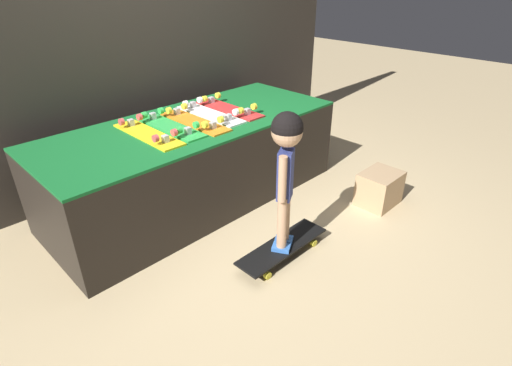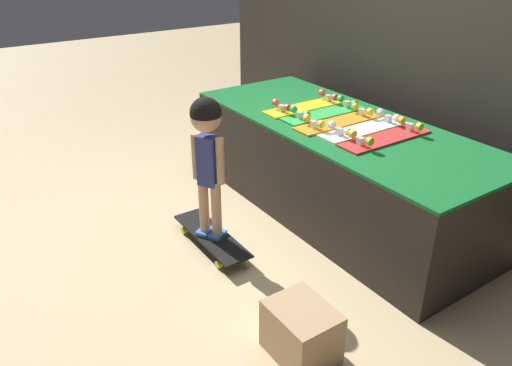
{
  "view_description": "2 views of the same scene",
  "coord_description": "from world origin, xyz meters",
  "px_view_note": "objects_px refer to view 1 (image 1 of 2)",
  "views": [
    {
      "loc": [
        -1.79,
        -1.91,
        1.8
      ],
      "look_at": [
        -0.0,
        -0.13,
        0.43
      ],
      "focal_mm": 28.0,
      "sensor_mm": 36.0,
      "label": 1
    },
    {
      "loc": [
        2.48,
        -1.82,
        1.94
      ],
      "look_at": [
        -0.04,
        -0.12,
        0.4
      ],
      "focal_mm": 35.0,
      "sensor_mm": 36.0,
      "label": 2
    }
  ],
  "objects_px": {
    "skateboard_yellow_on_rack": "(148,133)",
    "skateboard_on_floor": "(282,247)",
    "skateboard_white_on_rack": "(210,113)",
    "skateboard_orange_on_rack": "(194,121)",
    "skateboard_red_on_rack": "(229,108)",
    "storage_box": "(379,188)",
    "skateboard_green_on_rack": "(170,126)",
    "child": "(286,157)"
  },
  "relations": [
    {
      "from": "skateboard_yellow_on_rack",
      "to": "skateboard_orange_on_rack",
      "type": "relative_size",
      "value": 1.0
    },
    {
      "from": "skateboard_orange_on_rack",
      "to": "skateboard_green_on_rack",
      "type": "bearing_deg",
      "value": 168.88
    },
    {
      "from": "skateboard_yellow_on_rack",
      "to": "skateboard_on_floor",
      "type": "xyz_separation_m",
      "value": [
        0.33,
        -1.06,
        -0.65
      ]
    },
    {
      "from": "skateboard_on_floor",
      "to": "child",
      "type": "relative_size",
      "value": 0.77
    },
    {
      "from": "skateboard_green_on_rack",
      "to": "skateboard_orange_on_rack",
      "type": "height_order",
      "value": "same"
    },
    {
      "from": "child",
      "to": "skateboard_white_on_rack",
      "type": "bearing_deg",
      "value": 45.79
    },
    {
      "from": "skateboard_orange_on_rack",
      "to": "skateboard_white_on_rack",
      "type": "height_order",
      "value": "same"
    },
    {
      "from": "storage_box",
      "to": "child",
      "type": "bearing_deg",
      "value": 174.4
    },
    {
      "from": "skateboard_red_on_rack",
      "to": "storage_box",
      "type": "height_order",
      "value": "skateboard_red_on_rack"
    },
    {
      "from": "skateboard_green_on_rack",
      "to": "skateboard_red_on_rack",
      "type": "relative_size",
      "value": 1.0
    },
    {
      "from": "child",
      "to": "storage_box",
      "type": "height_order",
      "value": "child"
    },
    {
      "from": "skateboard_yellow_on_rack",
      "to": "skateboard_on_floor",
      "type": "height_order",
      "value": "skateboard_yellow_on_rack"
    },
    {
      "from": "skateboard_white_on_rack",
      "to": "skateboard_red_on_rack",
      "type": "height_order",
      "value": "same"
    },
    {
      "from": "skateboard_green_on_rack",
      "to": "skateboard_on_floor",
      "type": "height_order",
      "value": "skateboard_green_on_rack"
    },
    {
      "from": "skateboard_green_on_rack",
      "to": "skateboard_on_floor",
      "type": "distance_m",
      "value": 1.26
    },
    {
      "from": "skateboard_yellow_on_rack",
      "to": "skateboard_on_floor",
      "type": "distance_m",
      "value": 1.28
    },
    {
      "from": "skateboard_green_on_rack",
      "to": "storage_box",
      "type": "distance_m",
      "value": 1.81
    },
    {
      "from": "skateboard_green_on_rack",
      "to": "storage_box",
      "type": "relative_size",
      "value": 2.03
    },
    {
      "from": "skateboard_orange_on_rack",
      "to": "skateboard_white_on_rack",
      "type": "relative_size",
      "value": 1.0
    },
    {
      "from": "skateboard_white_on_rack",
      "to": "skateboard_green_on_rack",
      "type": "bearing_deg",
      "value": -178.37
    },
    {
      "from": "skateboard_red_on_rack",
      "to": "child",
      "type": "xyz_separation_m",
      "value": [
        -0.48,
        -1.08,
        0.04
      ]
    },
    {
      "from": "skateboard_green_on_rack",
      "to": "skateboard_orange_on_rack",
      "type": "xyz_separation_m",
      "value": [
        0.2,
        -0.04,
        0.0
      ]
    },
    {
      "from": "skateboard_green_on_rack",
      "to": "skateboard_white_on_rack",
      "type": "height_order",
      "value": "same"
    },
    {
      "from": "skateboard_yellow_on_rack",
      "to": "skateboard_white_on_rack",
      "type": "height_order",
      "value": "same"
    },
    {
      "from": "skateboard_orange_on_rack",
      "to": "storage_box",
      "type": "distance_m",
      "value": 1.64
    },
    {
      "from": "skateboard_green_on_rack",
      "to": "skateboard_orange_on_rack",
      "type": "distance_m",
      "value": 0.21
    },
    {
      "from": "skateboard_red_on_rack",
      "to": "storage_box",
      "type": "xyz_separation_m",
      "value": [
        0.63,
        -1.19,
        -0.58
      ]
    },
    {
      "from": "skateboard_white_on_rack",
      "to": "child",
      "type": "bearing_deg",
      "value": -104.56
    },
    {
      "from": "skateboard_green_on_rack",
      "to": "storage_box",
      "type": "height_order",
      "value": "skateboard_green_on_rack"
    },
    {
      "from": "skateboard_red_on_rack",
      "to": "child",
      "type": "distance_m",
      "value": 1.18
    },
    {
      "from": "skateboard_white_on_rack",
      "to": "storage_box",
      "type": "distance_m",
      "value": 1.56
    },
    {
      "from": "skateboard_white_on_rack",
      "to": "skateboard_orange_on_rack",
      "type": "bearing_deg",
      "value": -165.77
    },
    {
      "from": "skateboard_on_floor",
      "to": "skateboard_red_on_rack",
      "type": "bearing_deg",
      "value": 65.76
    },
    {
      "from": "skateboard_yellow_on_rack",
      "to": "skateboard_red_on_rack",
      "type": "height_order",
      "value": "same"
    },
    {
      "from": "skateboard_on_floor",
      "to": "storage_box",
      "type": "relative_size",
      "value": 2.14
    },
    {
      "from": "skateboard_red_on_rack",
      "to": "skateboard_on_floor",
      "type": "xyz_separation_m",
      "value": [
        -0.48,
        -1.08,
        -0.65
      ]
    },
    {
      "from": "skateboard_red_on_rack",
      "to": "skateboard_on_floor",
      "type": "distance_m",
      "value": 1.35
    },
    {
      "from": "skateboard_white_on_rack",
      "to": "skateboard_on_floor",
      "type": "distance_m",
      "value": 1.29
    },
    {
      "from": "skateboard_red_on_rack",
      "to": "child",
      "type": "bearing_deg",
      "value": -114.24
    },
    {
      "from": "skateboard_on_floor",
      "to": "storage_box",
      "type": "height_order",
      "value": "storage_box"
    },
    {
      "from": "skateboard_yellow_on_rack",
      "to": "skateboard_green_on_rack",
      "type": "bearing_deg",
      "value": 4.0
    },
    {
      "from": "skateboard_orange_on_rack",
      "to": "child",
      "type": "height_order",
      "value": "child"
    }
  ]
}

